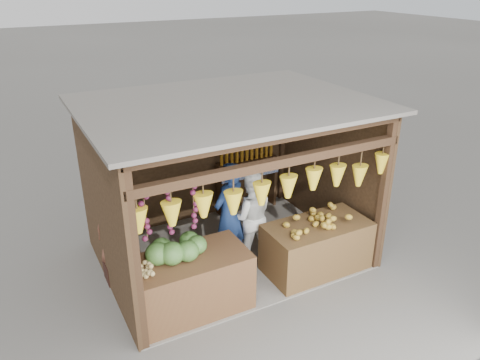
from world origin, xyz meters
name	(u,v)px	position (x,y,z in m)	size (l,w,h in m)	color
ground	(229,254)	(0.00, 0.00, 0.00)	(80.00, 80.00, 0.00)	#514F49
stall_structure	(227,165)	(-0.03, -0.04, 1.67)	(4.30, 3.30, 2.66)	slate
back_shelf	(247,170)	(1.05, 1.28, 0.87)	(1.25, 0.32, 1.32)	#382314
counter_left	(191,284)	(-1.10, -1.03, 0.44)	(1.62, 0.85, 0.87)	#502C1A
counter_right	(316,247)	(1.04, -1.04, 0.41)	(1.65, 0.85, 0.83)	#4D3319
stool	(117,270)	(-1.87, 0.17, 0.16)	(0.35, 0.35, 0.32)	black
man_standing	(229,215)	(-0.11, -0.24, 0.89)	(0.65, 0.43, 1.79)	navy
woman_standing	(250,216)	(0.27, -0.25, 0.79)	(0.77, 0.60, 1.58)	white
vendor_seated	(112,232)	(-1.87, 0.17, 0.86)	(0.52, 0.34, 1.06)	brown
melon_pile	(180,247)	(-1.21, -0.95, 1.03)	(1.00, 0.50, 0.32)	#224B14
tanfruit_pile	(149,269)	(-1.70, -1.12, 0.94)	(0.34, 0.40, 0.13)	tan
mango_pile	(320,218)	(1.07, -1.05, 0.94)	(1.40, 0.64, 0.22)	#BD6619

